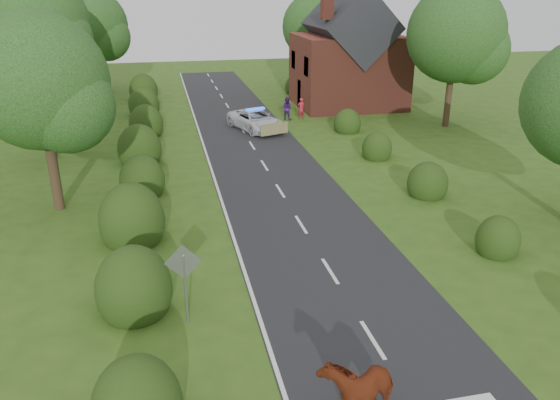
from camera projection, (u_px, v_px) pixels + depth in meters
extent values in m
plane|color=#32531A|center=(373.00, 340.00, 15.26)|extent=(120.00, 120.00, 0.00)
cube|color=black|center=(268.00, 171.00, 28.86)|extent=(6.00, 70.00, 0.02)
cube|color=white|center=(373.00, 339.00, 15.25)|extent=(0.12, 1.80, 0.01)
cube|color=white|center=(330.00, 271.00, 18.88)|extent=(0.12, 1.80, 0.01)
cube|color=white|center=(301.00, 224.00, 22.50)|extent=(0.12, 1.80, 0.01)
cube|color=white|center=(280.00, 191.00, 26.13)|extent=(0.12, 1.80, 0.01)
cube|color=white|center=(264.00, 165.00, 29.76)|extent=(0.12, 1.80, 0.01)
cube|color=white|center=(252.00, 145.00, 33.39)|extent=(0.12, 1.80, 0.01)
cube|color=white|center=(242.00, 129.00, 37.01)|extent=(0.12, 1.80, 0.01)
cube|color=white|center=(234.00, 116.00, 40.64)|extent=(0.12, 1.80, 0.01)
cube|color=white|center=(227.00, 105.00, 44.27)|extent=(0.12, 1.80, 0.01)
cube|color=white|center=(221.00, 96.00, 47.89)|extent=(0.12, 1.80, 0.01)
cube|color=white|center=(216.00, 88.00, 51.52)|extent=(0.12, 1.80, 0.01)
cube|color=white|center=(212.00, 81.00, 55.15)|extent=(0.12, 1.80, 0.01)
cube|color=white|center=(208.00, 75.00, 58.77)|extent=(0.12, 1.80, 0.01)
cube|color=white|center=(213.00, 175.00, 28.27)|extent=(0.12, 70.00, 0.01)
ellipsoid|color=#213B17|center=(134.00, 289.00, 16.40)|extent=(2.30, 2.41, 2.70)
ellipsoid|color=#213B17|center=(132.00, 221.00, 20.87)|extent=(2.50, 2.62, 3.00)
ellipsoid|color=#213B17|center=(142.00, 181.00, 25.51)|extent=(2.10, 2.20, 2.50)
ellipsoid|color=#213B17|center=(140.00, 149.00, 29.98)|extent=(2.40, 2.52, 2.80)
ellipsoid|color=#213B17|center=(146.00, 124.00, 35.50)|extent=(2.20, 2.31, 2.60)
ellipsoid|color=#213B17|center=(144.00, 105.00, 40.89)|extent=(2.30, 2.41, 2.70)
ellipsoid|color=#213B17|center=(144.00, 91.00, 46.30)|extent=(2.40, 2.52, 2.80)
ellipsoid|color=#213B17|center=(498.00, 240.00, 19.97)|extent=(1.60, 1.68, 1.90)
ellipsoid|color=#213B17|center=(427.00, 184.00, 25.43)|extent=(1.90, 2.00, 2.10)
ellipsoid|color=#213B17|center=(377.00, 149.00, 30.86)|extent=(1.70, 1.78, 2.00)
ellipsoid|color=#213B17|center=(347.00, 124.00, 36.36)|extent=(1.80, 1.89, 2.00)
ellipsoid|color=#213B17|center=(294.00, 87.00, 49.02)|extent=(1.70, 1.78, 2.00)
cylinder|color=#332316|center=(53.00, 166.00, 23.41)|extent=(0.44, 0.44, 3.96)
sphere|color=#123810|center=(39.00, 81.00, 22.07)|extent=(5.60, 5.60, 5.60)
sphere|color=#487B32|center=(66.00, 105.00, 22.09)|extent=(3.92, 3.92, 3.92)
cylinder|color=#332316|center=(48.00, 126.00, 30.40)|extent=(0.44, 0.44, 3.74)
sphere|color=#123810|center=(38.00, 64.00, 29.14)|extent=(5.60, 5.60, 5.60)
sphere|color=#487B32|center=(58.00, 81.00, 29.14)|extent=(3.92, 3.92, 3.92)
cylinder|color=#332316|center=(49.00, 86.00, 38.96)|extent=(0.44, 0.44, 4.84)
sphere|color=#123810|center=(38.00, 21.00, 37.33)|extent=(6.80, 6.80, 6.80)
sphere|color=#487B32|center=(58.00, 39.00, 37.36)|extent=(4.76, 4.76, 4.76)
cylinder|color=#332316|center=(98.00, 69.00, 48.65)|extent=(0.44, 0.44, 4.18)
sphere|color=#123810|center=(92.00, 25.00, 47.24)|extent=(6.00, 6.00, 6.00)
sphere|color=#487B32|center=(106.00, 37.00, 47.26)|extent=(4.20, 4.20, 4.20)
cylinder|color=#332316|center=(449.00, 94.00, 37.19)|extent=(0.44, 0.44, 4.40)
sphere|color=#123810|center=(456.00, 33.00, 35.71)|extent=(6.40, 6.40, 6.40)
sphere|color=#487B32|center=(474.00, 50.00, 35.72)|extent=(4.48, 4.48, 4.48)
cylinder|color=#332316|center=(314.00, 67.00, 50.78)|extent=(0.44, 0.44, 3.96)
sphere|color=#123810|center=(315.00, 27.00, 49.44)|extent=(6.00, 6.00, 6.00)
sphere|color=#487B32|center=(328.00, 37.00, 49.44)|extent=(4.20, 4.20, 4.20)
cylinder|color=gray|center=(185.00, 290.00, 15.66)|extent=(0.08, 0.08, 2.20)
cube|color=gray|center=(183.00, 262.00, 15.33)|extent=(1.06, 0.04, 1.06)
cube|color=brown|center=(348.00, 71.00, 43.34)|extent=(8.00, 7.00, 5.50)
cube|color=black|center=(350.00, 26.00, 42.06)|extent=(5.94, 7.40, 5.94)
cube|color=brown|center=(327.00, 8.00, 39.23)|extent=(0.80, 0.80, 1.60)
imported|color=maroon|center=(358.00, 390.00, 12.37)|extent=(2.29, 1.83, 1.44)
imported|color=silver|center=(255.00, 120.00, 36.74)|extent=(3.71, 5.32, 1.35)
cube|color=yellow|center=(274.00, 129.00, 34.83)|extent=(1.92, 0.72, 0.74)
cube|color=blue|center=(255.00, 109.00, 36.46)|extent=(1.36, 0.71, 0.14)
imported|color=#B52031|center=(301.00, 109.00, 39.65)|extent=(0.63, 0.47, 1.55)
imported|color=#401968|center=(287.00, 108.00, 39.45)|extent=(1.02, 0.99, 1.66)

